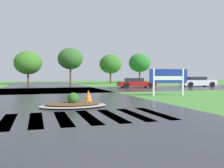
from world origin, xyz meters
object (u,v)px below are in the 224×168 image
at_px(estate_billboard, 168,77).
at_px(car_silver_hatch, 136,83).
at_px(car_dark_suv, 197,82).
at_px(traffic_cone, 88,97).
at_px(median_island, 73,104).

height_order(estate_billboard, car_silver_hatch, estate_billboard).
height_order(car_dark_suv, traffic_cone, car_dark_suv).
bearing_deg(estate_billboard, traffic_cone, 36.67).
distance_m(car_silver_hatch, car_dark_suv, 8.59).
distance_m(estate_billboard, car_dark_suv, 15.56).
relative_size(estate_billboard, car_dark_suv, 0.60).
bearing_deg(car_silver_hatch, median_island, -119.79).
xyz_separation_m(estate_billboard, traffic_cone, (-6.67, -3.20, -0.98)).
height_order(estate_billboard, traffic_cone, estate_billboard).
height_order(car_silver_hatch, traffic_cone, car_silver_hatch).
bearing_deg(car_silver_hatch, estate_billboard, -98.79).
bearing_deg(median_island, traffic_cone, 39.25).
bearing_deg(car_dark_suv, median_island, -133.60).
bearing_deg(traffic_cone, car_silver_hatch, 58.13).
distance_m(median_island, traffic_cone, 1.18).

